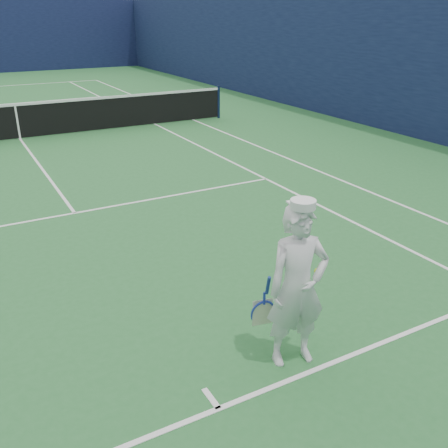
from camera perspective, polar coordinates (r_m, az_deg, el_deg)
name	(u,v)px	position (r m, az deg, el deg)	size (l,w,h in m)	color
ground	(20,139)	(15.47, -22.25, 8.94)	(80.00, 80.00, 0.00)	#286931
court_markings	(20,139)	(15.47, -22.25, 8.95)	(11.03, 23.83, 0.01)	white
windscreen_fence	(8,66)	(15.16, -23.42, 16.25)	(20.12, 36.12, 4.00)	#0F163A
tennis_net	(17,120)	(15.36, -22.56, 10.93)	(12.88, 0.09, 1.07)	#141E4C
tennis_player	(297,287)	(4.99, 8.38, -7.10)	(0.74, 0.60, 1.78)	white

